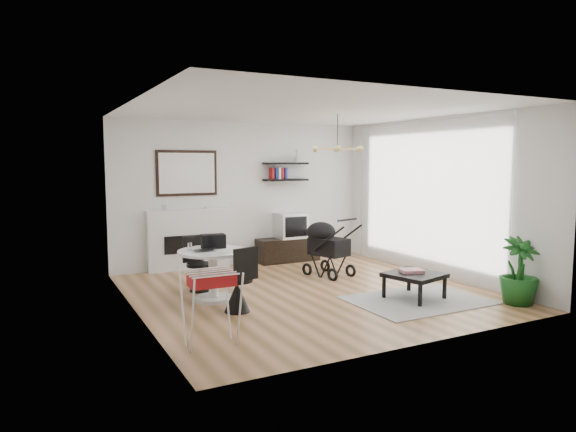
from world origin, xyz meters
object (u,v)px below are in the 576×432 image
tv_console (288,250)px  crt_tv (290,225)px  drying_rack (211,306)px  stroller (326,250)px  coffee_table (414,276)px  fireplace (189,232)px  dining_table (213,267)px  potted_plant (519,271)px

tv_console → crt_tv: bearing=-3.5°
drying_rack → stroller: size_ratio=0.79×
tv_console → crt_tv: crt_tv is taller
drying_rack → coffee_table: bearing=9.7°
fireplace → dining_table: 2.27m
dining_table → potted_plant: potted_plant is taller
tv_console → dining_table: dining_table is taller
dining_table → stroller: (2.28, 0.68, -0.03)m
stroller → coffee_table: size_ratio=1.20×
dining_table → stroller: bearing=16.6°
fireplace → potted_plant: (3.35, -4.32, -0.22)m
dining_table → potted_plant: bearing=-29.7°
coffee_table → potted_plant: 1.39m
drying_rack → coffee_table: size_ratio=0.95×
fireplace → tv_console: fireplace is taller
coffee_table → crt_tv: bearing=94.6°
stroller → potted_plant: size_ratio=1.12×
coffee_table → stroller: bearing=98.9°
fireplace → dining_table: size_ratio=2.19×
fireplace → potted_plant: bearing=-52.2°
crt_tv → drying_rack: crt_tv is taller
crt_tv → dining_table: bearing=-137.9°
crt_tv → coffee_table: bearing=-85.4°
stroller → coffee_table: (0.30, -1.91, -0.11)m
fireplace → stroller: fireplace is taller
fireplace → tv_console: 2.00m
crt_tv → drying_rack: bearing=-127.7°
drying_rack → stroller: stroller is taller
potted_plant → tv_console: bearing=108.7°
crt_tv → dining_table: 3.12m
crt_tv → dining_table: crt_tv is taller
tv_console → drying_rack: drying_rack is taller
stroller → dining_table: bearing=-179.5°
crt_tv → dining_table: (-2.31, -2.08, -0.23)m
tv_console → crt_tv: size_ratio=2.20×
tv_console → dining_table: (-2.25, -2.09, 0.24)m
tv_console → stroller: 1.42m
dining_table → fireplace: bearing=82.0°
coffee_table → tv_console: bearing=95.6°
drying_rack → stroller: 3.73m
stroller → coffee_table: bearing=-97.2°
fireplace → crt_tv: 2.00m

